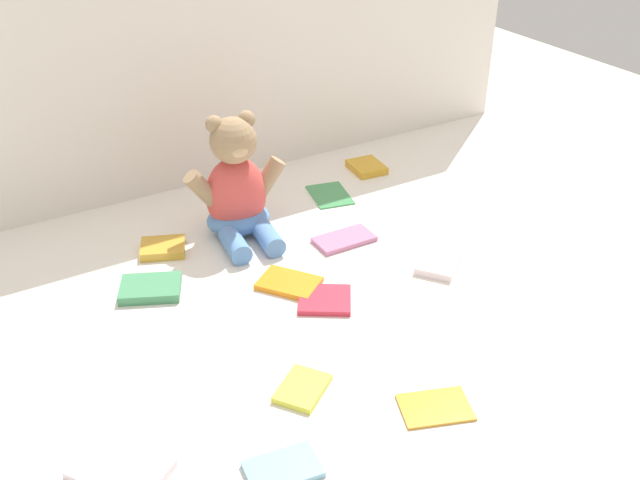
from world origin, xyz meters
The scene contains 15 objects.
ground_plane centered at (0.00, 0.00, 0.00)m, with size 3.20×3.20×0.00m, color silver.
backdrop_drape centered at (0.00, 0.45, 0.34)m, with size 1.77×0.03×0.68m, color silver.
teddy_bear centered at (-0.07, 0.17, 0.10)m, with size 0.23×0.21×0.28m.
book_case_0 centered at (-0.05, -0.16, 0.01)m, with size 0.10×0.09×0.01m, color #CB2A3E.
book_case_1 centered at (-0.25, 0.17, 0.01)m, with size 0.08×0.09×0.02m, color gold.
book_case_2 centered at (0.35, 0.29, 0.01)m, with size 0.08×0.09×0.02m, color gold.
book_case_3 centered at (-0.08, -0.08, 0.01)m, with size 0.08×0.12×0.01m, color orange.
book_case_4 centered at (-0.51, -0.37, 0.01)m, with size 0.09×0.13×0.01m, color white.
book_case_5 centered at (0.19, 0.21, 0.00)m, with size 0.09×0.12×0.01m, color #408F52.
book_case_6 centered at (0.10, 0.01, 0.01)m, with size 0.07×0.13×0.01m, color #BA6D96.
book_case_7 centered at (-0.04, -0.50, 0.00)m, with size 0.08×0.11×0.01m, color gold.
book_case_8 centered at (-0.21, -0.35, 0.01)m, with size 0.07×0.09×0.01m, color #D7DB3F.
book_case_9 centered at (-0.31, -0.49, 0.01)m, with size 0.07×0.11×0.01m, color #80BFDB.
book_case_10 centered at (0.23, -0.16, 0.01)m, with size 0.08×0.13×0.02m, color white.
book_case_11 centered at (-0.32, 0.04, 0.01)m, with size 0.09×0.12×0.02m, color #408A5A.
Camera 1 is at (-0.63, -1.14, 0.83)m, focal length 40.98 mm.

